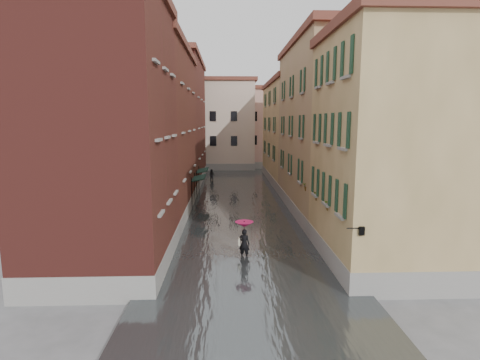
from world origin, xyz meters
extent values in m
plane|color=#58595B|center=(0.00, 0.00, 0.00)|extent=(120.00, 120.00, 0.00)
cube|color=#474C4E|center=(0.00, 13.00, 0.10)|extent=(10.00, 60.00, 0.20)
cube|color=maroon|center=(-7.00, -2.00, 6.50)|extent=(6.00, 8.00, 13.00)
cube|color=#58221B|center=(-7.00, 9.00, 6.25)|extent=(6.00, 14.00, 12.50)
cube|color=maroon|center=(-7.00, 24.00, 7.00)|extent=(6.00, 16.00, 14.00)
cube|color=#96804D|center=(7.00, -2.00, 5.75)|extent=(6.00, 8.00, 11.50)
cube|color=#A28062|center=(7.00, 9.00, 6.50)|extent=(6.00, 14.00, 13.00)
cube|color=#96804D|center=(7.00, 24.00, 5.75)|extent=(6.00, 16.00, 11.50)
cube|color=beige|center=(-3.00, 38.00, 6.50)|extent=(12.00, 9.00, 13.00)
cube|color=tan|center=(6.00, 40.00, 6.00)|extent=(10.00, 9.00, 12.00)
cube|color=black|center=(-3.45, 11.31, 2.55)|extent=(1.09, 2.84, 0.31)
cylinder|color=black|center=(-3.95, 9.89, 1.40)|extent=(0.06, 0.06, 2.80)
cylinder|color=black|center=(-3.95, 12.73, 1.40)|extent=(0.06, 0.06, 2.80)
cube|color=black|center=(-3.45, 16.25, 2.55)|extent=(1.09, 3.03, 0.31)
cylinder|color=black|center=(-3.95, 14.74, 1.40)|extent=(0.06, 0.06, 2.80)
cylinder|color=black|center=(-3.95, 17.77, 1.40)|extent=(0.06, 0.06, 2.80)
cylinder|color=black|center=(4.05, -6.00, 3.10)|extent=(0.60, 0.05, 0.05)
cube|color=black|center=(4.35, -6.00, 3.00)|extent=(0.22, 0.22, 0.35)
cube|color=beige|center=(4.35, -6.00, 3.00)|extent=(0.14, 0.14, 0.24)
cube|color=brown|center=(4.12, -2.18, 3.15)|extent=(0.22, 0.85, 0.18)
imported|color=#265926|center=(4.12, -2.18, 3.57)|extent=(0.59, 0.51, 0.66)
cube|color=brown|center=(4.12, 0.20, 3.15)|extent=(0.22, 0.85, 0.18)
imported|color=#265926|center=(4.12, 0.20, 3.57)|extent=(0.59, 0.51, 0.66)
cube|color=brown|center=(4.12, 3.10, 3.15)|extent=(0.22, 0.85, 0.18)
imported|color=#265926|center=(4.12, 3.10, 3.57)|extent=(0.59, 0.51, 0.66)
imported|color=black|center=(-0.15, -1.11, 0.83)|extent=(0.71, 0.58, 1.66)
cube|color=beige|center=(-0.43, -1.06, 0.95)|extent=(0.08, 0.30, 0.38)
cylinder|color=black|center=(-0.15, -1.11, 1.35)|extent=(0.02, 0.02, 1.00)
cone|color=#AE0B45|center=(-0.15, -1.11, 1.92)|extent=(1.01, 1.01, 0.28)
imported|color=black|center=(-2.90, 24.79, 0.76)|extent=(0.89, 0.79, 1.53)
camera|label=1|loc=(-1.06, -20.39, 7.39)|focal=28.00mm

